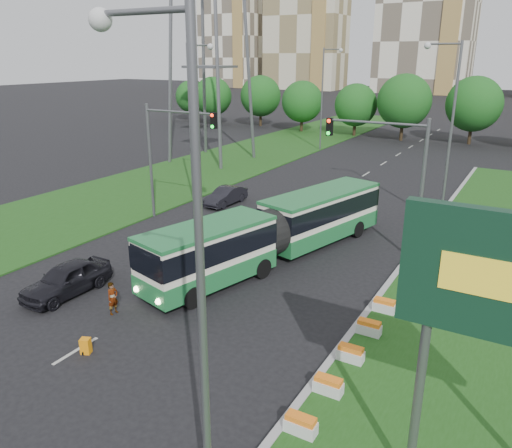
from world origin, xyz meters
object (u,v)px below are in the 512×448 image
Objects in this scene: traffic_mast_left at (167,145)px; car_left_near at (67,279)px; articulated_bus at (273,230)px; pedestrian at (113,298)px; shopping_trolley at (86,346)px; traffic_mast_median at (394,165)px; car_left_far at (226,196)px.

traffic_mast_left is 1.73× the size of car_left_near.
articulated_bus is 9.86m from pedestrian.
car_left_near reaches higher than shopping_trolley.
traffic_mast_left reaches higher than car_left_near.
shopping_trolley is at bearing -32.88° from car_left_near.
traffic_mast_left is at bearing 178.93° from articulated_bus.
traffic_mast_left is 12.57× the size of shopping_trolley.
traffic_mast_median is at bearing -30.85° from pedestrian.
pedestrian is 3.23m from shopping_trolley.
car_left_far is (1.22, 5.18, -4.67)m from traffic_mast_left.
articulated_bus is at bearing -15.80° from traffic_mast_left.
traffic_mast_median is 5.23× the size of pedestrian.
articulated_bus is 11.59m from car_left_far.
traffic_mast_left reaches higher than articulated_bus.
pedestrian is (5.26, -17.20, 0.08)m from car_left_far.
car_left_near is 3.41m from pedestrian.
shopping_trolley is at bearing -69.12° from car_left_far.
articulated_bus is 11.17× the size of pedestrian.
car_left_far is 21.15m from shopping_trolley.
car_left_far is at bearing 97.06° from car_left_near.
traffic_mast_median is 18.11m from car_left_near.
traffic_mast_left is 10.65m from articulated_bus.
articulated_bus is 4.14× the size of car_left_far.
traffic_mast_left is 5.23× the size of pedestrian.
pedestrian is at bearing -61.68° from traffic_mast_left.
articulated_bus is 12.37m from shopping_trolley.
car_left_near is at bearing -111.42° from articulated_bus.
car_left_far is at bearing 84.81° from shopping_trolley.
traffic_mast_median is 7.59m from articulated_bus.
traffic_mast_median is 15.19m from traffic_mast_left.
shopping_trolley is (-1.77, -12.17, -1.41)m from articulated_bus.
traffic_mast_median is 0.47× the size of articulated_bus.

